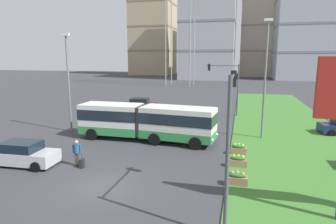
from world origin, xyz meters
TOP-DOWN VIEW (x-y plane):
  - ground_plane at (0.00, 0.00)m, footprint 260.00×260.00m
  - grass_median at (11.58, 10.00)m, footprint 10.00×70.00m
  - articulated_bus at (-0.56, 9.30)m, footprint 11.93×3.34m
  - car_maroon_sedan at (-6.04, 23.28)m, footprint 4.55×2.36m
  - car_silver_hatch at (-6.54, 1.75)m, footprint 4.48×2.19m
  - pedestrian_crossing at (-2.98, 2.45)m, footprint 0.58×0.36m
  - rolling_suitcase at (-2.53, 2.25)m, footprint 0.29×0.39m
  - flower_planter_0 at (7.18, 2.00)m, footprint 1.10×0.56m
  - flower_planter_1 at (7.18, 4.84)m, footprint 1.10×0.56m
  - flower_planter_2 at (7.18, 7.43)m, footprint 1.10×0.56m
  - traffic_light_far_right at (5.56, 22.00)m, footprint 3.87×0.28m
  - traffic_light_near_right at (6.78, -1.60)m, footprint 0.28×4.37m
  - streetlight_left at (-8.50, 10.44)m, footprint 0.70×0.28m
  - streetlight_median at (9.08, 12.29)m, footprint 0.70×0.28m
  - apartment_tower_west at (-30.00, 107.43)m, footprint 17.04×16.72m
  - apartment_tower_westcentre at (-4.24, 85.69)m, footprint 17.46×16.96m
  - apartment_tower_centre at (15.80, 108.38)m, footprint 19.40×17.94m
  - apartment_tower_eastcentre at (27.30, 91.50)m, footprint 19.97×18.46m
  - transmission_pylon at (-8.07, 59.03)m, footprint 9.00×6.24m

SIDE VIEW (x-z plane):
  - ground_plane at x=0.00m, z-range 0.00..0.00m
  - grass_median at x=11.58m, z-range 0.00..0.08m
  - rolling_suitcase at x=-2.53m, z-range -0.17..0.80m
  - flower_planter_0 at x=7.18m, z-range 0.06..0.80m
  - flower_planter_1 at x=7.18m, z-range 0.06..0.80m
  - flower_planter_2 at x=7.18m, z-range 0.06..0.80m
  - car_maroon_sedan at x=-6.04m, z-range -0.04..1.54m
  - car_silver_hatch at x=-6.54m, z-range -0.04..1.54m
  - pedestrian_crossing at x=-2.98m, z-range 0.13..1.87m
  - articulated_bus at x=-0.56m, z-range 0.15..3.15m
  - traffic_light_far_right at x=5.56m, z-range 1.16..7.41m
  - traffic_light_near_right at x=6.78m, z-range 1.20..7.55m
  - streetlight_left at x=-8.50m, z-range 0.44..9.59m
  - streetlight_median at x=9.08m, z-range 0.45..10.57m
  - apartment_tower_westcentre at x=-4.24m, z-range 0.02..35.70m
  - apartment_tower_west at x=-30.00m, z-range 0.02..38.43m
  - transmission_pylon at x=-8.07m, z-range 1.47..38.87m
  - apartment_tower_eastcentre at x=27.30m, z-range 0.02..42.10m
  - apartment_tower_centre at x=15.80m, z-range 0.02..46.08m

